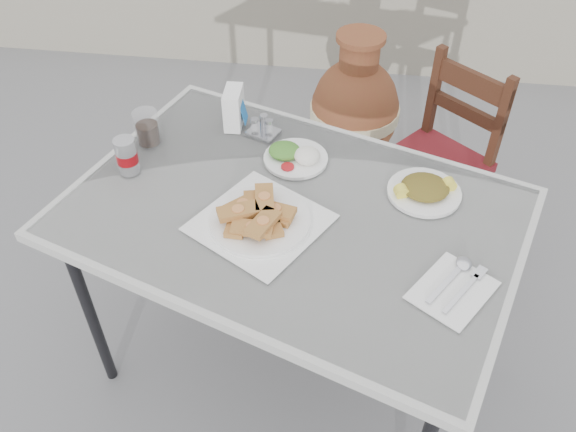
# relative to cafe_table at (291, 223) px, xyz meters

# --- Properties ---
(ground) EXTENTS (80.00, 80.00, 0.00)m
(ground) POSITION_rel_cafe_table_xyz_m (-0.12, -0.05, -0.79)
(ground) COLOR slate
(ground) RESTS_ON ground
(cafe_table) EXTENTS (1.62, 1.35, 0.85)m
(cafe_table) POSITION_rel_cafe_table_xyz_m (0.00, 0.00, 0.00)
(cafe_table) COLOR black
(cafe_table) RESTS_ON ground
(pide_plate) EXTENTS (0.48, 0.48, 0.07)m
(pide_plate) POSITION_rel_cafe_table_xyz_m (-0.09, -0.07, 0.09)
(pide_plate) COLOR white
(pide_plate) RESTS_ON cafe_table
(salad_rice_plate) EXTENTS (0.22, 0.22, 0.05)m
(salad_rice_plate) POSITION_rel_cafe_table_xyz_m (-0.02, 0.25, 0.08)
(salad_rice_plate) COLOR white
(salad_rice_plate) RESTS_ON cafe_table
(salad_chopped_plate) EXTENTS (0.24, 0.24, 0.05)m
(salad_chopped_plate) POSITION_rel_cafe_table_xyz_m (0.41, 0.13, 0.08)
(salad_chopped_plate) COLOR white
(salad_chopped_plate) RESTS_ON cafe_table
(soda_can) EXTENTS (0.07, 0.07, 0.13)m
(soda_can) POSITION_rel_cafe_table_xyz_m (-0.56, 0.11, 0.12)
(soda_can) COLOR silver
(soda_can) RESTS_ON cafe_table
(cola_glass) EXTENTS (0.09, 0.09, 0.12)m
(cola_glass) POSITION_rel_cafe_table_xyz_m (-0.54, 0.28, 0.11)
(cola_glass) COLOR white
(cola_glass) RESTS_ON cafe_table
(napkin_holder) EXTENTS (0.08, 0.12, 0.14)m
(napkin_holder) POSITION_rel_cafe_table_xyz_m (-0.26, 0.42, 0.13)
(napkin_holder) COLOR white
(napkin_holder) RESTS_ON cafe_table
(condiment_caddy) EXTENTS (0.13, 0.12, 0.08)m
(condiment_caddy) POSITION_rel_cafe_table_xyz_m (-0.15, 0.38, 0.08)
(condiment_caddy) COLOR #B9B9C0
(condiment_caddy) RESTS_ON cafe_table
(cutlery_napkin) EXTENTS (0.27, 0.28, 0.02)m
(cutlery_napkin) POSITION_rel_cafe_table_xyz_m (0.48, -0.25, 0.06)
(cutlery_napkin) COLOR white
(cutlery_napkin) RESTS_ON cafe_table
(chair) EXTENTS (0.56, 0.56, 0.89)m
(chair) POSITION_rel_cafe_table_xyz_m (0.55, 0.81, -0.32)
(chair) COLOR #32180D
(chair) RESTS_ON ground
(terracotta_urn) EXTENTS (0.46, 0.46, 0.80)m
(terracotta_urn) POSITION_rel_cafe_table_xyz_m (0.16, 1.27, -0.42)
(terracotta_urn) COLOR brown
(terracotta_urn) RESTS_ON ground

